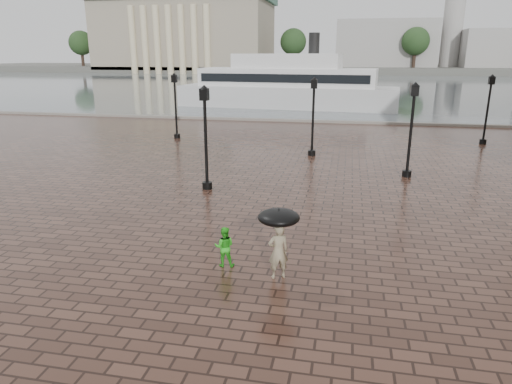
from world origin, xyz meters
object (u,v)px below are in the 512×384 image
(street_lamps, at_px, (319,117))
(child_pedestrian, at_px, (224,247))
(ferry_near, at_px, (287,86))
(adult_pedestrian, at_px, (278,251))

(street_lamps, height_order, child_pedestrian, street_lamps)
(child_pedestrian, bearing_deg, street_lamps, -105.60)
(ferry_near, bearing_deg, child_pedestrian, -79.23)
(ferry_near, bearing_deg, street_lamps, -72.77)
(street_lamps, distance_m, child_pedestrian, 15.16)
(adult_pedestrian, relative_size, child_pedestrian, 1.31)
(street_lamps, height_order, ferry_near, ferry_near)
(ferry_near, bearing_deg, adult_pedestrian, -77.10)
(adult_pedestrian, distance_m, child_pedestrian, 1.66)
(adult_pedestrian, height_order, ferry_near, ferry_near)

